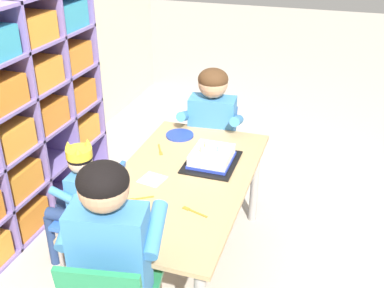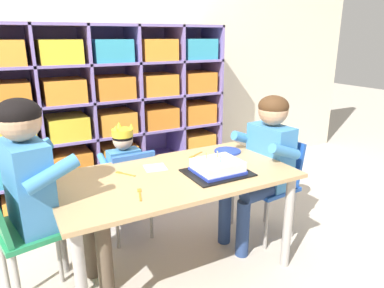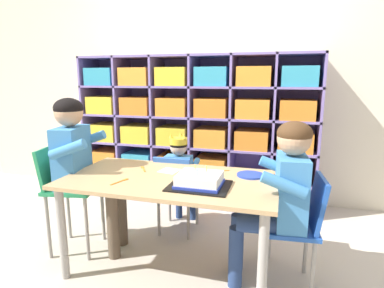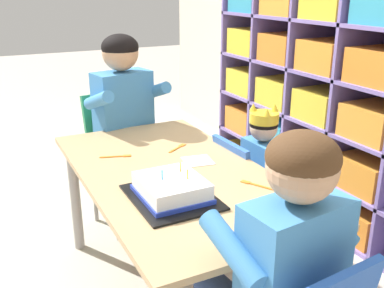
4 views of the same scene
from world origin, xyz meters
The scene contains 16 objects.
ground centered at (0.00, 0.00, 0.00)m, with size 16.00×16.00×0.00m, color #BCB2A3.
classroom_back_wall centered at (0.00, 1.43, 1.40)m, with size 5.76×0.10×2.80m, color beige.
storage_cubby_shelf centered at (-0.23, 1.17, 0.72)m, with size 2.29×0.39×1.44m.
activity_table centered at (0.00, 0.00, 0.53)m, with size 1.31×0.71×0.61m.
classroom_chair_blue centered at (-0.12, 0.45, 0.37)m, with size 0.32×0.37×0.65m.
child_with_crown centered at (-0.12, 0.57, 0.49)m, with size 0.30×0.31×0.80m.
classroom_chair_adult_side centered at (-0.79, 0.02, 0.48)m, with size 0.41×0.40×0.76m.
adult_helper_seated centered at (-0.67, 0.05, 0.69)m, with size 0.46×0.44×1.10m.
classroom_chair_guest_side centered at (0.78, 0.04, 0.40)m, with size 0.37×0.34×0.68m.
guest_at_table_side centered at (0.66, 0.03, 0.60)m, with size 0.45×0.43×0.99m.
birthday_cake_on_tray centered at (0.22, -0.11, 0.65)m, with size 0.35×0.28×0.11m.
paper_plate_stack centered at (0.48, 0.18, 0.62)m, with size 0.17×0.17×0.01m, color #233DA3.
paper_napkin_square centered at (-0.06, 0.14, 0.62)m, with size 0.12×0.12×0.00m, color white.
fork_scattered_mid_table centered at (0.26, 0.22, 0.62)m, with size 0.13×0.08×0.00m.
fork_near_cake_tray centered at (-0.25, 0.13, 0.62)m, with size 0.08×0.12×0.00m.
fork_by_napkin centered at (-0.26, -0.15, 0.62)m, with size 0.06×0.14×0.00m.
Camera 3 is at (0.66, -1.78, 1.22)m, focal length 29.62 mm.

